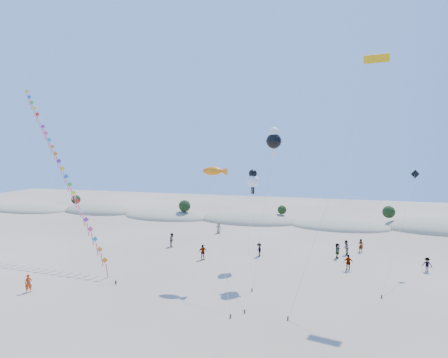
# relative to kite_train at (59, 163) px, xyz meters

# --- Properties ---
(ground) EXTENTS (160.00, 160.00, 0.00)m
(ground) POSITION_rel_kite_train_xyz_m (18.30, -17.57, -11.52)
(ground) COLOR gray
(ground) RESTS_ON ground
(dune_ridge) EXTENTS (145.30, 11.49, 5.57)m
(dune_ridge) POSITION_rel_kite_train_xyz_m (19.35, 27.57, -11.41)
(dune_ridge) COLOR gray
(dune_ridge) RESTS_ON ground
(kite_train) EXTENTS (23.52, 14.44, 22.21)m
(kite_train) POSITION_rel_kite_train_xyz_m (0.00, 0.00, 0.00)
(kite_train) COLOR #3F2D1E
(kite_train) RESTS_ON ground
(fish_kite) EXTENTS (5.33, 9.39, 11.45)m
(fish_kite) POSITION_rel_kite_train_xyz_m (21.06, -2.83, -0.56)
(fish_kite) COLOR #3F2D1E
(fish_kite) RESTS_ON ground
(cartoon_kite_low) EXTENTS (2.84, 14.33, 10.90)m
(cartoon_kite_low) POSITION_rel_kite_train_xyz_m (23.84, 2.99, -1.80)
(cartoon_kite_low) COLOR #3F2D1E
(cartoon_kite_low) RESTS_ON ground
(cartoon_kite_high) EXTENTS (2.00, 7.41, 15.56)m
(cartoon_kite_high) POSITION_rel_kite_train_xyz_m (26.54, 0.67, 2.73)
(cartoon_kite_high) COLOR #3F2D1E
(cartoon_kite_high) RESTS_ON ground
(parafoil_kite) EXTENTS (8.08, 10.42, 22.08)m
(parafoil_kite) POSITION_rel_kite_train_xyz_m (36.16, -1.15, 9.69)
(parafoil_kite) COLOR #3F2D1E
(parafoil_kite) RESTS_ON ground
(dark_kite) EXTENTS (5.00, 10.83, 10.96)m
(dark_kite) POSITION_rel_kite_train_xyz_m (40.22, 3.35, -3.99)
(dark_kite) COLOR #3F2D1E
(dark_kite) RESTS_ON ground
(flyer_foreground) EXTENTS (0.72, 0.71, 1.68)m
(flyer_foreground) POSITION_rel_kite_train_xyz_m (5.68, -11.64, -10.68)
(flyer_foreground) COLOR red
(flyer_foreground) RESTS_ON ground
(beachgoers) EXTENTS (31.73, 14.71, 1.86)m
(beachgoers) POSITION_rel_kite_train_xyz_m (27.78, 7.01, -10.64)
(beachgoers) COLOR slate
(beachgoers) RESTS_ON ground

